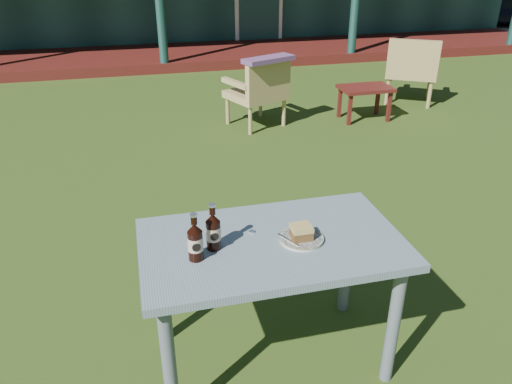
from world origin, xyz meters
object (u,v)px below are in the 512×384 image
object	(u,v)px
cake_slice	(301,232)
cola_bottle_near	(213,231)
cola_bottle_far	(195,241)
armchair_right	(412,67)
armchair_left	(260,90)
cafe_table	(272,259)
plate	(301,238)
side_table	(365,91)

from	to	relation	value
cake_slice	cola_bottle_near	xyz separation A→B (m)	(-0.40, 0.03, 0.04)
cola_bottle_far	armchair_right	bearing A→B (deg)	50.06
armchair_left	cafe_table	bearing A→B (deg)	-103.54
cake_slice	armchair_left	world-z (taller)	cake_slice
cafe_table	armchair_right	distance (m)	4.92
cafe_table	cola_bottle_near	bearing A→B (deg)	179.62
cake_slice	armchair_left	xyz separation A→B (m)	(0.71, 3.52, -0.33)
armchair_left	cola_bottle_near	bearing A→B (deg)	-107.63
cola_bottle_near	cola_bottle_far	size ratio (longest dim) A/B	1.00
cafe_table	plate	distance (m)	0.17
armchair_right	armchair_left	bearing A→B (deg)	-168.74
cake_slice	cola_bottle_far	distance (m)	0.49
plate	armchair_left	xyz separation A→B (m)	(0.71, 3.52, -0.29)
cafe_table	cake_slice	size ratio (longest dim) A/B	13.04
cola_bottle_far	armchair_left	bearing A→B (deg)	71.39
cafe_table	side_table	world-z (taller)	cafe_table
plate	cola_bottle_near	size ratio (longest dim) A/B	0.92
cake_slice	cola_bottle_near	bearing A→B (deg)	175.48
plate	side_table	distance (m)	4.01
armchair_right	side_table	bearing A→B (deg)	-150.81
cafe_table	cola_bottle_near	xyz separation A→B (m)	(-0.27, 0.00, 0.19)
cola_bottle_near	cola_bottle_far	world-z (taller)	same
plate	cola_bottle_far	distance (m)	0.50
cola_bottle_far	side_table	bearing A→B (deg)	54.76
cafe_table	cola_bottle_near	distance (m)	0.33
armchair_right	side_table	size ratio (longest dim) A/B	1.40
cola_bottle_far	armchair_right	xyz separation A→B (m)	(3.33, 3.98, -0.33)
cola_bottle_far	cola_bottle_near	bearing A→B (deg)	36.17
cola_bottle_near	armchair_right	world-z (taller)	cola_bottle_near
cake_slice	armchair_right	bearing A→B (deg)	54.20
plate	cola_bottle_far	xyz separation A→B (m)	(-0.49, -0.03, 0.08)
plate	cake_slice	size ratio (longest dim) A/B	2.22
plate	side_table	bearing A→B (deg)	60.21
cafe_table	plate	bearing A→B (deg)	-12.30
side_table	cola_bottle_far	bearing A→B (deg)	-125.24
armchair_right	side_table	world-z (taller)	armchair_right
cake_slice	cola_bottle_near	world-z (taller)	cola_bottle_near
cafe_table	armchair_left	size ratio (longest dim) A/B	1.55
armchair_left	side_table	world-z (taller)	armchair_left
armchair_right	cola_bottle_near	bearing A→B (deg)	-129.64
cafe_table	cola_bottle_far	size ratio (longest dim) A/B	5.42
cola_bottle_near	armchair_right	xyz separation A→B (m)	(3.24, 3.91, -0.33)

